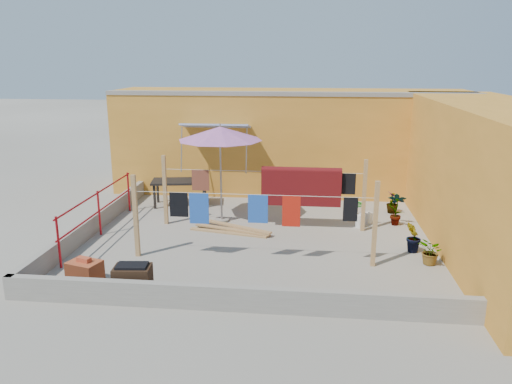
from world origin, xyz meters
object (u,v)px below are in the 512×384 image
brazier (133,280)px  plant_back_a (310,188)px  water_jug_b (369,218)px  green_hose (355,204)px  white_basin (345,303)px  brick_stack (85,272)px  outdoor_table (180,183)px  water_jug_a (360,221)px  patio_umbrella (220,134)px

brazier → plant_back_a: plant_back_a is taller
water_jug_b → plant_back_a: plant_back_a is taller
water_jug_b → green_hose: water_jug_b is taller
white_basin → green_hose: (0.68, 6.25, -0.01)m
brick_stack → white_basin: bearing=-4.5°
outdoor_table → plant_back_a: size_ratio=1.99×
brick_stack → water_jug_a: (5.51, 3.89, -0.05)m
patio_umbrella → green_hose: bearing=27.7°
plant_back_a → outdoor_table: bearing=-169.5°
green_hose → plant_back_a: plant_back_a is taller
green_hose → brazier: bearing=-125.6°
brazier → green_hose: 7.69m
brick_stack → brazier: bearing=-19.5°
green_hose → water_jug_b: bearing=-83.1°
outdoor_table → water_jug_b: 5.42m
brick_stack → patio_umbrella: bearing=64.0°
outdoor_table → water_jug_b: (5.28, -1.10, -0.53)m
plant_back_a → white_basin: bearing=-84.2°
water_jug_b → plant_back_a: (-1.53, 1.79, 0.29)m
white_basin → water_jug_a: 4.32m
brazier → water_jug_a: bearing=43.9°
patio_umbrella → water_jug_a: size_ratio=7.06×
white_basin → plant_back_a: size_ratio=0.51×
outdoor_table → water_jug_a: outdoor_table is taller
outdoor_table → brazier: 5.75m
patio_umbrella → brazier: bearing=-101.1°
green_hose → outdoor_table: bearing=-173.8°
green_hose → plant_back_a: size_ratio=0.55×
patio_umbrella → plant_back_a: size_ratio=3.14×
outdoor_table → white_basin: size_ratio=3.90×
white_basin → patio_umbrella: bearing=124.0°
patio_umbrella → outdoor_table: (-1.45, 1.35, -1.63)m
brazier → outdoor_table: bearing=96.0°
water_jug_a → white_basin: bearing=-98.5°
patio_umbrella → outdoor_table: 2.57m
water_jug_a → water_jug_b: 0.42m
patio_umbrella → brick_stack: 4.88m
brazier → white_basin: bearing=-0.0°
patio_umbrella → green_hose: size_ratio=5.67×
outdoor_table → brick_stack: outdoor_table is taller
outdoor_table → white_basin: 7.23m
outdoor_table → brazier: (0.60, -5.70, -0.39)m
green_hose → brick_stack: bearing=-133.4°
brazier → brick_stack: bearing=160.5°
outdoor_table → plant_back_a: plant_back_a is taller
water_jug_a → brick_stack: bearing=-144.8°
white_basin → water_jug_b: 4.69m
white_basin → green_hose: bearing=83.8°
water_jug_a → brazier: bearing=-136.1°
outdoor_table → brazier: size_ratio=2.46×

